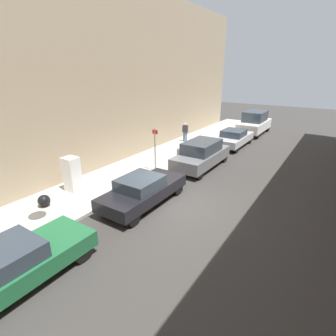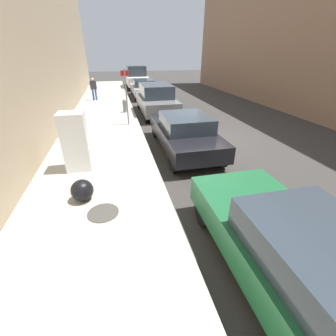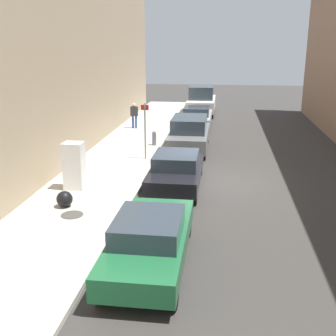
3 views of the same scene
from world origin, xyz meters
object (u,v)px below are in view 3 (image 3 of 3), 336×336
(street_sign_post, at_px, (145,128))
(parked_suv_gray, at_px, (189,133))
(trash_bag, at_px, (65,199))
(parked_sedan_green, at_px, (150,239))
(pedestrian_walking_far, at_px, (134,114))
(parked_sedan_dark, at_px, (177,169))
(fire_hydrant, at_px, (154,138))
(parked_van_white, at_px, (201,100))
(parked_sedan_silver, at_px, (197,117))
(discarded_refrigerator, at_px, (74,166))

(street_sign_post, height_order, parked_suv_gray, street_sign_post)
(trash_bag, bearing_deg, parked_sedan_green, -42.64)
(pedestrian_walking_far, relative_size, parked_sedan_dark, 0.35)
(street_sign_post, xyz_separation_m, fire_hydrant, (-0.03, 2.68, -1.06))
(fire_hydrant, relative_size, parked_suv_gray, 0.16)
(trash_bag, relative_size, parked_suv_gray, 0.11)
(parked_van_white, bearing_deg, fire_hydrant, -99.64)
(street_sign_post, xyz_separation_m, parked_sedan_silver, (1.85, 8.22, -0.86))
(discarded_refrigerator, bearing_deg, pedestrian_walking_far, 90.85)
(discarded_refrigerator, relative_size, parked_suv_gray, 0.37)
(parked_sedan_green, distance_m, parked_suv_gray, 11.80)
(discarded_refrigerator, height_order, fire_hydrant, discarded_refrigerator)
(fire_hydrant, height_order, parked_van_white, parked_van_white)
(parked_sedan_silver, bearing_deg, parked_sedan_green, -90.00)
(parked_sedan_green, bearing_deg, street_sign_post, 101.12)
(fire_hydrant, distance_m, pedestrian_walking_far, 4.79)
(trash_bag, height_order, parked_sedan_green, parked_sedan_green)
(discarded_refrigerator, relative_size, parked_van_white, 0.35)
(fire_hydrant, xyz_separation_m, parked_sedan_dark, (1.87, -6.16, 0.20))
(street_sign_post, height_order, parked_sedan_dark, street_sign_post)
(trash_bag, relative_size, parked_sedan_dark, 0.12)
(street_sign_post, relative_size, parked_sedan_dark, 0.57)
(discarded_refrigerator, relative_size, parked_sedan_dark, 0.38)
(discarded_refrigerator, height_order, parked_sedan_dark, discarded_refrigerator)
(parked_sedan_green, bearing_deg, discarded_refrigerator, 126.70)
(pedestrian_walking_far, relative_size, parked_van_white, 0.32)
(fire_hydrant, xyz_separation_m, parked_suv_gray, (1.87, -0.29, 0.35))
(pedestrian_walking_far, bearing_deg, parked_sedan_silver, -107.97)
(parked_sedan_dark, bearing_deg, trash_bag, -140.72)
(discarded_refrigerator, bearing_deg, street_sign_post, 67.87)
(discarded_refrigerator, xyz_separation_m, parked_sedan_green, (3.67, -4.92, -0.30))
(trash_bag, distance_m, parked_suv_gray, 9.32)
(trash_bag, relative_size, pedestrian_walking_far, 0.34)
(trash_bag, xyz_separation_m, parked_sedan_green, (3.41, -3.14, 0.30))
(discarded_refrigerator, distance_m, parked_sedan_silver, 13.22)
(fire_hydrant, relative_size, trash_bag, 1.41)
(discarded_refrigerator, height_order, parked_suv_gray, discarded_refrigerator)
(discarded_refrigerator, relative_size, trash_bag, 3.26)
(street_sign_post, bearing_deg, trash_bag, -103.95)
(trash_bag, height_order, parked_van_white, parked_van_white)
(fire_hydrant, distance_m, parked_sedan_silver, 5.84)
(parked_sedan_silver, bearing_deg, parked_sedan_dark, -90.00)
(parked_sedan_silver, distance_m, parked_van_white, 5.51)
(trash_bag, relative_size, parked_sedan_green, 0.12)
(fire_hydrant, distance_m, parked_van_white, 11.20)
(parked_sedan_silver, bearing_deg, parked_suv_gray, -90.00)
(parked_sedan_silver, bearing_deg, pedestrian_walking_far, -162.64)
(trash_bag, distance_m, pedestrian_walking_far, 13.30)
(fire_hydrant, height_order, parked_sedan_dark, parked_sedan_dark)
(street_sign_post, distance_m, trash_bag, 6.56)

